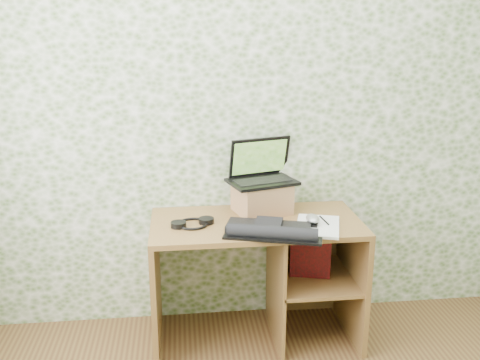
{
  "coord_description": "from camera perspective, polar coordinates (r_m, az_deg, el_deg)",
  "views": [
    {
      "loc": [
        -0.42,
        -1.4,
        1.83
      ],
      "look_at": [
        -0.1,
        1.39,
        1.01
      ],
      "focal_mm": 40.0,
      "sensor_mm": 36.0,
      "label": 1
    }
  ],
  "objects": [
    {
      "name": "wall_back",
      "position": [
        3.22,
        1.02,
        6.77
      ],
      "size": [
        3.5,
        0.0,
        3.5
      ],
      "primitive_type": "plane",
      "rotation": [
        1.57,
        0.0,
        0.0
      ],
      "color": "white",
      "rests_on": "ground"
    },
    {
      "name": "desk",
      "position": [
        3.21,
        3.02,
        -8.64
      ],
      "size": [
        1.2,
        0.6,
        0.75
      ],
      "color": "brown",
      "rests_on": "floor"
    },
    {
      "name": "riser",
      "position": [
        3.18,
        2.35,
        -1.91
      ],
      "size": [
        0.36,
        0.33,
        0.18
      ],
      "primitive_type": "cube",
      "rotation": [
        0.0,
        0.0,
        0.3
      ],
      "color": "#A47249",
      "rests_on": "desk"
    },
    {
      "name": "laptop",
      "position": [
        3.18,
        2.27,
        0.91
      ],
      "size": [
        0.44,
        0.37,
        0.25
      ],
      "rotation": [
        0.0,
        0.0,
        0.3
      ],
      "color": "black",
      "rests_on": "riser"
    },
    {
      "name": "keyboard",
      "position": [
        2.87,
        3.24,
        -5.34
      ],
      "size": [
        0.52,
        0.39,
        0.07
      ],
      "rotation": [
        0.0,
        0.0,
        -0.29
      ],
      "color": "black",
      "rests_on": "desk"
    },
    {
      "name": "headphones",
      "position": [
        3.01,
        -5.08,
        -4.62
      ],
      "size": [
        0.24,
        0.22,
        0.03
      ],
      "rotation": [
        0.0,
        0.0,
        0.28
      ],
      "color": "black",
      "rests_on": "desk"
    },
    {
      "name": "notepad",
      "position": [
        3.0,
        8.29,
        -4.9
      ],
      "size": [
        0.32,
        0.38,
        0.02
      ],
      "primitive_type": "cube",
      "rotation": [
        0.0,
        0.0,
        -0.29
      ],
      "color": "white",
      "rests_on": "desk"
    },
    {
      "name": "mouse",
      "position": [
        3.0,
        7.75,
        -4.32
      ],
      "size": [
        0.11,
        0.13,
        0.04
      ],
      "primitive_type": "ellipsoid",
      "rotation": [
        0.0,
        0.0,
        -0.34
      ],
      "color": "#B4B4B6",
      "rests_on": "notepad"
    },
    {
      "name": "pen",
      "position": [
        3.06,
        8.98,
        -4.26
      ],
      "size": [
        0.02,
        0.14,
        0.01
      ],
      "primitive_type": "cylinder",
      "rotation": [
        1.57,
        0.0,
        0.09
      ],
      "color": "black",
      "rests_on": "notepad"
    },
    {
      "name": "red_box",
      "position": [
        3.21,
        7.54,
        -7.76
      ],
      "size": [
        0.25,
        0.13,
        0.28
      ],
      "primitive_type": "cube",
      "rotation": [
        0.0,
        0.0,
        -0.26
      ],
      "color": "maroon",
      "rests_on": "desk"
    }
  ]
}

